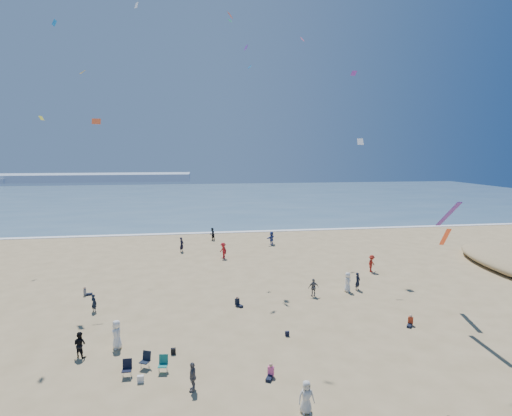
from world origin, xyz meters
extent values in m
plane|color=tan|center=(0.00, 0.00, 0.00)|extent=(220.00, 220.00, 0.00)
cube|color=#476B84|center=(0.00, 95.00, 0.03)|extent=(220.00, 100.00, 0.06)
cube|color=white|center=(0.00, 45.00, 0.04)|extent=(220.00, 1.20, 0.08)
cube|color=#7A8EA8|center=(-60.00, 170.00, 1.60)|extent=(110.00, 20.00, 3.20)
imported|color=slate|center=(-2.29, 2.35, 0.82)|extent=(0.55, 1.01, 1.63)
imported|color=black|center=(12.82, 16.17, 0.83)|extent=(0.73, 0.68, 1.67)
imported|color=#B0191E|center=(1.16, 29.32, 0.96)|extent=(1.24, 1.44, 1.93)
imported|color=silver|center=(3.26, -0.33, 0.83)|extent=(0.83, 0.55, 1.66)
imported|color=maroon|center=(16.57, 21.39, 0.93)|extent=(1.34, 1.32, 1.85)
imported|color=white|center=(-7.24, 7.88, 0.95)|extent=(0.89, 1.08, 1.90)
imported|color=slate|center=(8.26, 15.18, 0.81)|extent=(0.97, 0.43, 1.62)
imported|color=black|center=(0.22, 39.62, 0.92)|extent=(1.12, 1.12, 1.83)
imported|color=white|center=(11.72, 15.91, 0.91)|extent=(0.71, 0.97, 1.82)
imported|color=black|center=(-10.25, 14.42, 0.73)|extent=(0.64, 0.59, 1.46)
imported|color=#374C99|center=(8.27, 35.48, 0.94)|extent=(1.56, 1.68, 1.88)
imported|color=black|center=(-9.33, 7.04, 0.82)|extent=(0.99, 0.91, 1.64)
imported|color=black|center=(-3.93, 33.18, 0.96)|extent=(0.72, 0.83, 1.93)
cube|color=silver|center=(-5.20, 3.57, 0.20)|extent=(0.35, 0.20, 0.40)
cube|color=black|center=(-3.56, 6.52, 0.19)|extent=(0.30, 0.22, 0.38)
cube|color=black|center=(4.20, 7.92, 0.17)|extent=(0.28, 0.18, 0.34)
cube|color=#5B2499|center=(15.95, 26.62, 21.62)|extent=(0.60, 0.56, 0.46)
cube|color=#FBB505|center=(-12.05, 22.08, 20.08)|extent=(0.72, 0.93, 0.28)
cube|color=#551E92|center=(3.61, 26.08, 23.80)|extent=(0.36, 0.85, 0.48)
cube|color=white|center=(-8.69, 35.24, 30.56)|extent=(0.54, 0.59, 0.71)
cube|color=white|center=(14.42, 20.49, 13.83)|extent=(0.65, 0.51, 0.62)
cube|color=#DA491F|center=(-10.60, 20.02, 15.50)|extent=(0.79, 0.45, 0.52)
cube|color=#FF5F86|center=(12.37, 35.92, 27.60)|extent=(0.69, 0.69, 0.55)
cube|color=#1979EA|center=(3.97, 25.78, 21.77)|extent=(0.44, 0.72, 0.27)
cube|color=red|center=(1.99, 26.42, 27.10)|extent=(0.67, 0.73, 0.64)
cube|color=#21A058|center=(2.42, 31.66, 28.19)|extent=(0.53, 0.54, 0.30)
cube|color=yellow|center=(-19.53, 32.44, 16.71)|extent=(0.50, 0.60, 0.49)
cube|color=blue|center=(-12.50, 16.56, 22.70)|extent=(0.24, 0.56, 0.42)
cube|color=#512289|center=(16.18, 8.33, 8.30)|extent=(0.35, 3.14, 2.21)
cube|color=#E73F18|center=(17.97, 11.14, 5.95)|extent=(0.35, 2.64, 1.87)
camera|label=1|loc=(-1.87, -17.91, 12.77)|focal=28.00mm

